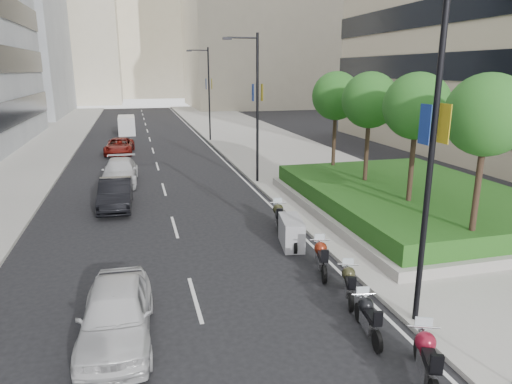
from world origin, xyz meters
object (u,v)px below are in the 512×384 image
object	(u,v)px
motorcycle_1	(427,358)
motorcycle_2	(368,317)
lamp_post_2	(207,90)
car_c	(120,172)
lamp_post_0	(427,146)
motorcycle_6	(278,216)
lamp_post_1	(255,102)
car_a	(116,314)
motorcycle_3	(349,283)
car_b	(116,194)
motorcycle_5	(291,233)
delivery_van	(127,126)
car_d	(119,146)
motorcycle_4	(321,257)

from	to	relation	value
motorcycle_1	motorcycle_2	world-z (taller)	motorcycle_1
lamp_post_2	car_c	xyz separation A→B (m)	(-8.17, -15.85, -4.31)
lamp_post_0	motorcycle_6	bearing A→B (deg)	97.78
lamp_post_1	car_a	xyz separation A→B (m)	(-7.90, -15.69, -4.29)
motorcycle_3	car_a	world-z (taller)	car_a
motorcycle_6	car_b	world-z (taller)	car_b
lamp_post_0	motorcycle_5	world-z (taller)	lamp_post_0
lamp_post_2	motorcycle_2	distance (m)	35.49
motorcycle_2	motorcycle_5	xyz separation A→B (m)	(0.13, 6.58, 0.06)
motorcycle_6	car_c	distance (m)	12.73
delivery_van	car_d	bearing A→B (deg)	-92.75
delivery_van	car_c	bearing A→B (deg)	-91.01
motorcycle_6	car_d	xyz separation A→B (m)	(-7.27, 21.47, 0.08)
motorcycle_1	motorcycle_3	distance (m)	4.02
car_a	motorcycle_5	bearing A→B (deg)	40.27
car_d	motorcycle_2	bearing A→B (deg)	-72.88
car_d	motorcycle_3	bearing A→B (deg)	-71.24
motorcycle_4	car_a	size ratio (longest dim) A/B	0.46
motorcycle_2	motorcycle_5	world-z (taller)	motorcycle_5
lamp_post_0	motorcycle_4	xyz separation A→B (m)	(-1.10, 3.80, -4.50)
lamp_post_0	motorcycle_3	bearing A→B (deg)	119.80
delivery_van	motorcycle_5	bearing A→B (deg)	-80.04
car_b	delivery_van	distance (m)	28.97
delivery_van	lamp_post_2	bearing A→B (deg)	-44.84
motorcycle_3	delivery_van	world-z (taller)	delivery_van
motorcycle_6	motorcycle_4	bearing A→B (deg)	-164.99
car_d	delivery_van	size ratio (longest dim) A/B	1.04
car_c	car_d	world-z (taller)	car_c
lamp_post_2	car_a	bearing A→B (deg)	-103.20
lamp_post_1	delivery_van	distance (m)	27.26
motorcycle_1	lamp_post_1	bearing A→B (deg)	19.68
car_c	delivery_van	bearing A→B (deg)	91.72
lamp_post_2	motorcycle_5	xyz separation A→B (m)	(-1.29, -28.59, -4.48)
motorcycle_1	motorcycle_3	world-z (taller)	motorcycle_1
lamp_post_1	car_b	world-z (taller)	lamp_post_1
lamp_post_1	motorcycle_6	bearing A→B (deg)	-97.83
motorcycle_6	car_d	bearing A→B (deg)	32.86
lamp_post_1	car_b	xyz separation A→B (m)	(-8.27, -3.21, -4.32)
car_a	car_c	xyz separation A→B (m)	(-0.27, 17.84, -0.02)
motorcycle_1	car_a	world-z (taller)	car_a
delivery_van	motorcycle_6	bearing A→B (deg)	-79.22
motorcycle_3	car_d	xyz separation A→B (m)	(-7.41, 28.21, 0.15)
motorcycle_1	motorcycle_6	size ratio (longest dim) A/B	0.97
lamp_post_0	motorcycle_6	world-z (taller)	lamp_post_0
lamp_post_0	car_b	distance (m)	16.65
motorcycle_2	car_c	world-z (taller)	car_c
lamp_post_1	motorcycle_1	distance (m)	19.77
car_a	delivery_van	size ratio (longest dim) A/B	0.98
motorcycle_5	motorcycle_1	bearing A→B (deg)	-169.02
lamp_post_2	car_d	world-z (taller)	lamp_post_2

